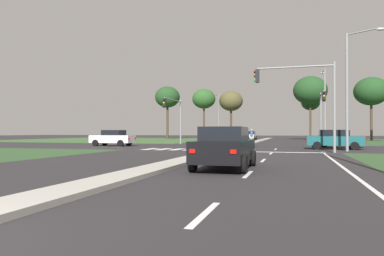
{
  "coord_description": "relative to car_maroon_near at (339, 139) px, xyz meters",
  "views": [
    {
      "loc": [
        5.01,
        -2.59,
        1.44
      ],
      "look_at": [
        -5.42,
        33.74,
        1.81
      ],
      "focal_mm": 33.57,
      "sensor_mm": 36.0,
      "label": 1
    }
  ],
  "objects": [
    {
      "name": "edge_line_right",
      "position": [
        -1.96,
        -20.17,
        -0.8
      ],
      "size": [
        0.14,
        24.0,
        0.01
      ],
      "primitive_type": "cube",
      "color": "silver",
      "rests_on": "ground"
    },
    {
      "name": "ground_plane",
      "position": [
        -8.81,
        -2.17,
        -0.8
      ],
      "size": [
        200.0,
        200.0,
        0.0
      ],
      "primitive_type": "plane",
      "color": "#282628"
    },
    {
      "name": "treeline_fourth",
      "position": [
        -1.08,
        32.71,
        5.77
      ],
      "size": [
        3.25,
        3.25,
        8.02
      ],
      "color": "#423323",
      "rests_on": "ground"
    },
    {
      "name": "crosswalk_bar_sixth",
      "position": [
        -9.46,
        -7.37,
        -0.8
      ],
      "size": [
        0.7,
        2.8,
        0.01
      ],
      "primitive_type": "cube",
      "color": "silver",
      "rests_on": "ground"
    },
    {
      "name": "crosswalk_bar_eighth",
      "position": [
        -7.16,
        -7.37,
        -0.8
      ],
      "size": [
        0.7,
        2.8,
        0.01
      ],
      "primitive_type": "cube",
      "color": "silver",
      "rests_on": "ground"
    },
    {
      "name": "median_island_near",
      "position": [
        -8.81,
        -21.17,
        -0.73
      ],
      "size": [
        1.2,
        22.0,
        0.14
      ],
      "primitive_type": "cube",
      "color": "#ADA89E",
      "rests_on": "ground"
    },
    {
      "name": "stop_bar_near",
      "position": [
        -5.01,
        -9.17,
        -0.8
      ],
      "size": [
        6.4,
        0.5,
        0.01
      ],
      "primitive_type": "cube",
      "color": "silver",
      "rests_on": "ground"
    },
    {
      "name": "car_teal_sixth",
      "position": [
        -0.74,
        -3.54,
        0.0
      ],
      "size": [
        4.37,
        2.03,
        1.58
      ],
      "rotation": [
        0.0,
        0.0,
        -1.57
      ],
      "color": "#19565B",
      "rests_on": "ground"
    },
    {
      "name": "lane_dash_fourth",
      "position": [
        -5.31,
        -10.7,
        -0.8
      ],
      "size": [
        0.14,
        2.0,
        0.01
      ],
      "primitive_type": "cube",
      "color": "silver",
      "rests_on": "ground"
    },
    {
      "name": "crosswalk_bar_fourth",
      "position": [
        -11.76,
        -7.37,
        -0.8
      ],
      "size": [
        0.7,
        2.8,
        0.01
      ],
      "primitive_type": "cube",
      "color": "silver",
      "rests_on": "ground"
    },
    {
      "name": "traffic_signal_near_right",
      "position": [
        -3.14,
        -8.77,
        3.49
      ],
      "size": [
        5.51,
        0.32,
        6.2
      ],
      "color": "gray",
      "rests_on": "ground"
    },
    {
      "name": "pedestrian_at_median",
      "position": [
        -9.09,
        11.16,
        0.32
      ],
      "size": [
        0.34,
        0.34,
        1.63
      ],
      "rotation": [
        0.0,
        0.0,
        4.82
      ],
      "color": "#9E8966",
      "rests_on": "median_island_far"
    },
    {
      "name": "crosswalk_bar_second",
      "position": [
        -14.06,
        -7.37,
        -0.8
      ],
      "size": [
        0.7,
        2.8,
        0.01
      ],
      "primitive_type": "cube",
      "color": "silver",
      "rests_on": "ground"
    },
    {
      "name": "street_lamp_fourth",
      "position": [
        -17.59,
        31.23,
        3.96
      ],
      "size": [
        1.43,
        2.16,
        8.41
      ],
      "color": "gray",
      "rests_on": "ground"
    },
    {
      "name": "lane_dash_fifth",
      "position": [
        -5.31,
        -4.7,
        -0.8
      ],
      "size": [
        0.14,
        2.0,
        0.01
      ],
      "primitive_type": "cube",
      "color": "silver",
      "rests_on": "ground"
    },
    {
      "name": "car_blue_fifth",
      "position": [
        -11.21,
        16.05,
        -0.02
      ],
      "size": [
        2.06,
        4.63,
        1.53
      ],
      "rotation": [
        0.0,
        0.0,
        3.14
      ],
      "color": "navy",
      "rests_on": "ground"
    },
    {
      "name": "lane_dash_near",
      "position": [
        -5.31,
        -28.7,
        -0.8
      ],
      "size": [
        0.14,
        2.0,
        0.01
      ],
      "primitive_type": "cube",
      "color": "silver",
      "rests_on": "ground"
    },
    {
      "name": "street_lamp_second",
      "position": [
        0.07,
        -6.8,
        4.06
      ],
      "size": [
        2.36,
        1.54,
        8.58
      ],
      "color": "gray",
      "rests_on": "ground"
    },
    {
      "name": "treeline_third",
      "position": [
        -15.13,
        30.94,
        6.24
      ],
      "size": [
        4.36,
        4.36,
        8.95
      ],
      "color": "#423323",
      "rests_on": "ground"
    },
    {
      "name": "traffic_signal_far_left",
      "position": [
        -16.41,
        2.24,
        2.78
      ],
      "size": [
        0.32,
        5.67,
        5.09
      ],
      "color": "gray",
      "rests_on": "ground"
    },
    {
      "name": "car_white_second",
      "position": [
        -21.22,
        -2.69,
        0.0
      ],
      "size": [
        4.29,
        2.0,
        1.58
      ],
      "rotation": [
        0.0,
        0.0,
        1.57
      ],
      "color": "silver",
      "rests_on": "ground"
    },
    {
      "name": "treeline_fifth",
      "position": [
        -1.32,
        27.62,
        7.44
      ],
      "size": [
        5.52,
        5.52,
        10.61
      ],
      "color": "#423323",
      "rests_on": "ground"
    },
    {
      "name": "car_black_fourth",
      "position": [
        -6.39,
        -21.14,
        0.02
      ],
      "size": [
        2.03,
        4.39,
        1.62
      ],
      "color": "black",
      "rests_on": "ground"
    },
    {
      "name": "treeline_sixth",
      "position": [
        8.03,
        28.44,
        7.08
      ],
      "size": [
        5.35,
        5.35,
        10.19
      ],
      "color": "#423323",
      "rests_on": "ground"
    },
    {
      "name": "crosswalk_bar_near",
      "position": [
        -15.21,
        -7.37,
        -0.8
      ],
      "size": [
        0.7,
        2.8,
        0.01
      ],
      "primitive_type": "cube",
      "color": "silver",
      "rests_on": "ground"
    },
    {
      "name": "lane_dash_third",
      "position": [
        -5.31,
        -16.7,
        -0.8
      ],
      "size": [
        0.14,
        2.0,
        0.01
      ],
      "primitive_type": "cube",
      "color": "silver",
      "rests_on": "ground"
    },
    {
      "name": "median_island_far",
      "position": [
        -8.81,
        22.83,
        -0.73
      ],
      "size": [
        1.2,
        36.0,
        0.14
      ],
      "primitive_type": "cube",
      "color": "gray",
      "rests_on": "ground"
    },
    {
      "name": "treeline_second",
      "position": [
        -19.83,
        28.98,
        6.6
      ],
      "size": [
        4.25,
        4.25,
        9.26
      ],
      "color": "#423323",
      "rests_on": "ground"
    },
    {
      "name": "car_silver_third",
      "position": [
        -11.08,
        26.14,
        -0.03
      ],
      "size": [
        1.99,
        4.49,
        1.51
      ],
      "rotation": [
        0.0,
        0.0,
        3.14
      ],
      "color": "#B7B7BC",
      "rests_on": "ground"
    },
    {
      "name": "treeline_near",
      "position": [
        -27.4,
        30.28,
        7.24
      ],
      "size": [
        4.78,
        4.78,
        10.14
      ],
      "color": "#423323",
      "rests_on": "ground"
    },
    {
      "name": "crosswalk_bar_third",
      "position": [
        -12.91,
        -7.37,
        -0.8
      ],
      "size": [
        0.7,
        2.8,
        0.01
      ],
      "primitive_type": "cube",
      "color": "silver",
      "rests_on": "ground"
    },
    {
      "name": "grass_verge_far_left",
      "position": [
        -34.31,
        22.33,
        -0.8
      ],
      "size": [
        35.0,
        35.0,
        0.01
      ],
      "primitive_type": "cube",
      "color": "#385B2D",
      "rests_on": "ground"
    },
    {
      "name": "lane_dash_second",
      "position": [
        -5.31,
        -22.7,
        -0.8
      ],
      "size": [
        0.14,
        2.0,
        0.01
      ],
      "primitive_type": "cube",
      "color": "silver",
      "rests_on": "ground"
    },
    {
      "name": "crosswalk_bar_seventh",
      "position": [
        -8.31,
        -7.37,
        -0.8
      ],
      "size": [
        0.7,
        2.8,
        0.01
      ],
      "primitive_type": "cube",
      "color": "silver",
      "rests_on": "ground"
    },
    {
      "name": "street_lamp_third",
      "position": [
        -0.16,
        13.26,
        4.39
      ],
      "size": [
        0.56,
        2.13,
        9.32
      ],
      "color": "gray",
      "rests_on": "ground"
    },
    {
      "name": "crosswalk_bar_fifth",
      "position": [
        -10.61,
        -7.37,
        -0.8
      ],
      "size": [
        0.7,
        2.8,
        0.01
      ],
      "primitive_type": "cube",
      "color": "silver",
      "rests_on": "ground"
    },
    {
      "name": "car_maroon_near",
      "position": [
        0.0,
        0.0,
        0.0
      ],
      "size": [
        4.24,
        2.02,
        1.58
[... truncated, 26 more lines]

